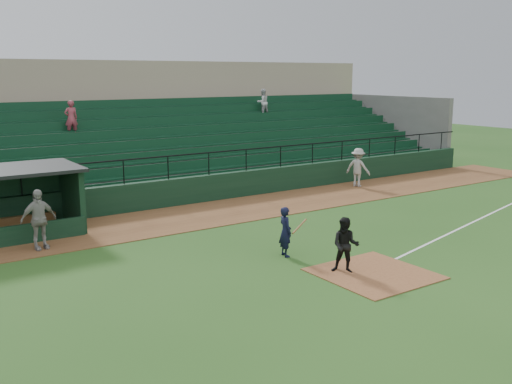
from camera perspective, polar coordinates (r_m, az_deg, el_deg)
ground at (r=17.90m, az=9.14°, el=-7.04°), size 90.00×90.00×0.00m
warning_track at (r=24.09m, az=-4.03°, el=-2.06°), size 40.00×4.00×0.03m
home_plate_dirt at (r=17.23m, az=11.44°, el=-7.82°), size 3.00×3.00×0.03m
foul_line at (r=24.57m, az=20.88°, el=-2.55°), size 17.49×4.44×0.01m
stadium_structure at (r=31.20m, az=-12.01°, el=5.09°), size 38.00×13.08×6.40m
batter_at_plate at (r=18.30m, az=2.90°, el=-3.89°), size 1.04×0.69×1.59m
umpire at (r=16.97m, az=8.75°, el=-5.18°), size 0.99×1.00×1.63m
runner at (r=29.88m, az=9.94°, el=2.38°), size 1.15×1.44×1.95m
dugout_player_a at (r=20.13m, az=-20.50°, el=-2.53°), size 1.22×0.64×1.98m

